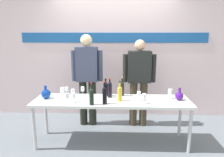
# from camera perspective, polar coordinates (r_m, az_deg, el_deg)

# --- Properties ---
(ground_plane) EXTENTS (10.00, 10.00, 0.00)m
(ground_plane) POSITION_cam_1_polar(r_m,az_deg,el_deg) (3.58, -0.09, -16.99)
(ground_plane) COLOR slate
(back_wall) EXTENTS (5.42, 0.11, 3.00)m
(back_wall) POSITION_cam_1_polar(r_m,az_deg,el_deg) (4.38, 0.53, 9.10)
(back_wall) COLOR silver
(back_wall) RESTS_ON ground
(display_table) EXTENTS (2.44, 0.62, 0.73)m
(display_table) POSITION_cam_1_polar(r_m,az_deg,el_deg) (3.30, -0.09, -6.80)
(display_table) COLOR silver
(display_table) RESTS_ON ground
(decanter_blue_left) EXTENTS (0.15, 0.15, 0.21)m
(decanter_blue_left) POSITION_cam_1_polar(r_m,az_deg,el_deg) (3.49, -17.61, -4.00)
(decanter_blue_left) COLOR #0F3896
(decanter_blue_left) RESTS_ON display_table
(decanter_blue_right) EXTENTS (0.13, 0.13, 0.20)m
(decanter_blue_right) POSITION_cam_1_polar(r_m,az_deg,el_deg) (3.42, 17.91, -4.52)
(decanter_blue_right) COLOR #481689
(decanter_blue_right) RESTS_ON display_table
(presenter_left) EXTENTS (0.59, 0.22, 1.73)m
(presenter_left) POSITION_cam_1_polar(r_m,az_deg,el_deg) (3.92, -6.80, 1.01)
(presenter_left) COLOR black
(presenter_left) RESTS_ON ground
(presenter_right) EXTENTS (0.61, 0.22, 1.64)m
(presenter_right) POSITION_cam_1_polar(r_m,az_deg,el_deg) (3.90, 7.40, 0.18)
(presenter_right) COLOR #413727
(presenter_right) RESTS_ON ground
(wine_bottle_0) EXTENTS (0.07, 0.07, 0.31)m
(wine_bottle_0) POSITION_cam_1_polar(r_m,az_deg,el_deg) (3.19, 2.13, -3.97)
(wine_bottle_0) COLOR gold
(wine_bottle_0) RESTS_ON display_table
(wine_bottle_1) EXTENTS (0.07, 0.07, 0.31)m
(wine_bottle_1) POSITION_cam_1_polar(r_m,az_deg,el_deg) (3.37, -0.62, -2.89)
(wine_bottle_1) COLOR black
(wine_bottle_1) RESTS_ON display_table
(wine_bottle_2) EXTENTS (0.07, 0.07, 0.33)m
(wine_bottle_2) POSITION_cam_1_polar(r_m,az_deg,el_deg) (3.04, -5.63, -4.69)
(wine_bottle_2) COLOR black
(wine_bottle_2) RESTS_ON display_table
(wine_bottle_3) EXTENTS (0.08, 0.08, 0.29)m
(wine_bottle_3) POSITION_cam_1_polar(r_m,az_deg,el_deg) (3.46, -1.76, -2.72)
(wine_bottle_3) COLOR black
(wine_bottle_3) RESTS_ON display_table
(wine_bottle_4) EXTENTS (0.07, 0.07, 0.31)m
(wine_bottle_4) POSITION_cam_1_polar(r_m,az_deg,el_deg) (3.46, 2.75, -2.62)
(wine_bottle_4) COLOR black
(wine_bottle_4) RESTS_ON display_table
(wine_bottle_5) EXTENTS (0.07, 0.07, 0.34)m
(wine_bottle_5) POSITION_cam_1_polar(r_m,az_deg,el_deg) (3.07, -2.02, -4.39)
(wine_bottle_5) COLOR black
(wine_bottle_5) RESTS_ON display_table
(wine_glass_left_0) EXTENTS (0.07, 0.07, 0.15)m
(wine_glass_left_0) POSITION_cam_1_polar(r_m,az_deg,el_deg) (3.52, -13.38, -3.16)
(wine_glass_left_0) COLOR white
(wine_glass_left_0) RESTS_ON display_table
(wine_glass_left_1) EXTENTS (0.06, 0.06, 0.15)m
(wine_glass_left_1) POSITION_cam_1_polar(r_m,az_deg,el_deg) (3.17, -12.19, -4.78)
(wine_glass_left_1) COLOR white
(wine_glass_left_1) RESTS_ON display_table
(wine_glass_left_2) EXTENTS (0.06, 0.06, 0.15)m
(wine_glass_left_2) POSITION_cam_1_polar(r_m,az_deg,el_deg) (3.39, -10.64, -3.60)
(wine_glass_left_2) COLOR white
(wine_glass_left_2) RESTS_ON display_table
(wine_glass_left_3) EXTENTS (0.06, 0.06, 0.13)m
(wine_glass_left_3) POSITION_cam_1_polar(r_m,az_deg,el_deg) (3.59, -12.28, -2.91)
(wine_glass_left_3) COLOR white
(wine_glass_left_3) RESTS_ON display_table
(wine_glass_left_4) EXTENTS (0.06, 0.06, 0.14)m
(wine_glass_left_4) POSITION_cam_1_polar(r_m,az_deg,el_deg) (3.21, -10.48, -4.68)
(wine_glass_left_4) COLOR white
(wine_glass_left_4) RESTS_ON display_table
(wine_glass_left_5) EXTENTS (0.06, 0.06, 0.15)m
(wine_glass_left_5) POSITION_cam_1_polar(r_m,az_deg,el_deg) (3.52, -8.04, -2.91)
(wine_glass_left_5) COLOR white
(wine_glass_left_5) RESTS_ON display_table
(wine_glass_right_0) EXTENTS (0.06, 0.06, 0.15)m
(wine_glass_right_0) POSITION_cam_1_polar(r_m,az_deg,el_deg) (3.25, 7.36, -4.27)
(wine_glass_right_0) COLOR white
(wine_glass_right_0) RESTS_ON display_table
(wine_glass_right_1) EXTENTS (0.06, 0.06, 0.15)m
(wine_glass_right_1) POSITION_cam_1_polar(r_m,az_deg,el_deg) (3.13, 8.79, -4.95)
(wine_glass_right_1) COLOR white
(wine_glass_right_1) RESTS_ON display_table
(wine_glass_right_2) EXTENTS (0.07, 0.07, 0.15)m
(wine_glass_right_2) POSITION_cam_1_polar(r_m,az_deg,el_deg) (3.45, 15.64, -3.52)
(wine_glass_right_2) COLOR white
(wine_glass_right_2) RESTS_ON display_table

